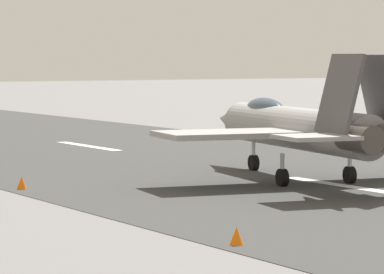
% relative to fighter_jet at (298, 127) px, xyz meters
% --- Properties ---
extents(ground_plane, '(400.00, 400.00, 0.00)m').
position_rel_fighter_jet_xyz_m(ground_plane, '(-2.51, -0.46, -2.40)').
color(ground_plane, slate).
extents(runway_strip, '(240.00, 26.00, 0.02)m').
position_rel_fighter_jet_xyz_m(runway_strip, '(-2.53, -0.46, -2.39)').
color(runway_strip, '#3A3B3A').
rests_on(runway_strip, ground).
extents(fighter_jet, '(17.61, 13.72, 5.59)m').
position_rel_fighter_jet_xyz_m(fighter_jet, '(0.00, 0.00, 0.00)').
color(fighter_jet, '#989595').
rests_on(fighter_jet, ground).
extents(marker_cone_near, '(0.44, 0.44, 0.55)m').
position_rel_fighter_jet_xyz_m(marker_cone_near, '(-13.34, 11.80, -2.12)').
color(marker_cone_near, orange).
rests_on(marker_cone_near, ground).
extents(marker_cone_mid, '(0.44, 0.44, 0.55)m').
position_rel_fighter_jet_xyz_m(marker_cone_mid, '(3.05, 11.80, -2.12)').
color(marker_cone_mid, orange).
rests_on(marker_cone_mid, ground).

